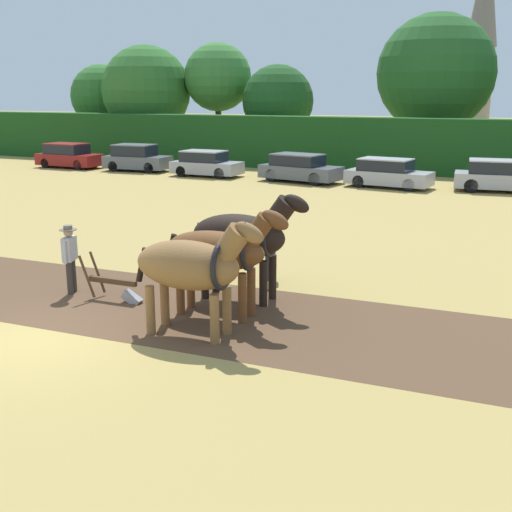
{
  "coord_description": "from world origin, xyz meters",
  "views": [
    {
      "loc": [
        8.38,
        -8.97,
        4.59
      ],
      "look_at": [
        3.05,
        3.56,
        1.1
      ],
      "focal_mm": 45.0,
      "sensor_mm": 36.0,
      "label": 1
    }
  ],
  "objects_px": {
    "draft_horse_lead_right": "(220,251)",
    "parked_car_center_left": "(206,164)",
    "tree_center": "(278,101)",
    "farmer_beside_team": "(270,244)",
    "parked_car_center": "(300,168)",
    "tree_center_right": "(436,73)",
    "tree_left": "(146,91)",
    "parked_car_left": "(137,158)",
    "tree_far_left": "(102,96)",
    "tree_center_left": "(218,77)",
    "parked_car_far_left": "(69,156)",
    "draft_horse_lead_left": "(192,266)",
    "parked_car_right": "(499,176)",
    "farmer_at_plow": "(70,254)",
    "plow": "(118,287)",
    "draft_horse_trail_left": "(243,236)",
    "church_spire": "(482,32)",
    "parked_car_center_right": "(388,174)"
  },
  "relations": [
    {
      "from": "tree_far_left",
      "to": "tree_center_right",
      "type": "bearing_deg",
      "value": 3.57
    },
    {
      "from": "draft_horse_lead_right",
      "to": "draft_horse_trail_left",
      "type": "relative_size",
      "value": 0.99
    },
    {
      "from": "tree_center",
      "to": "farmer_at_plow",
      "type": "bearing_deg",
      "value": -77.72
    },
    {
      "from": "draft_horse_lead_right",
      "to": "tree_far_left",
      "type": "bearing_deg",
      "value": 128.58
    },
    {
      "from": "plow",
      "to": "parked_car_right",
      "type": "xyz_separation_m",
      "value": [
        7.01,
        20.93,
        0.41
      ]
    },
    {
      "from": "tree_center_left",
      "to": "draft_horse_lead_left",
      "type": "relative_size",
      "value": 2.89
    },
    {
      "from": "tree_center_left",
      "to": "tree_center",
      "type": "xyz_separation_m",
      "value": [
        4.82,
        -0.55,
        -1.62
      ]
    },
    {
      "from": "draft_horse_lead_left",
      "to": "farmer_at_plow",
      "type": "relative_size",
      "value": 1.72
    },
    {
      "from": "draft_horse_lead_left",
      "to": "parked_car_right",
      "type": "distance_m",
      "value": 22.55
    },
    {
      "from": "church_spire",
      "to": "parked_car_center_right",
      "type": "xyz_separation_m",
      "value": [
        -0.73,
        -39.67,
        -9.81
      ]
    },
    {
      "from": "tree_left",
      "to": "draft_horse_trail_left",
      "type": "xyz_separation_m",
      "value": [
        20.6,
        -28.64,
        -3.23
      ]
    },
    {
      "from": "tree_left",
      "to": "parked_car_right",
      "type": "height_order",
      "value": "tree_left"
    },
    {
      "from": "tree_center",
      "to": "plow",
      "type": "bearing_deg",
      "value": -75.37
    },
    {
      "from": "draft_horse_trail_left",
      "to": "farmer_at_plow",
      "type": "relative_size",
      "value": 1.79
    },
    {
      "from": "draft_horse_lead_left",
      "to": "draft_horse_lead_right",
      "type": "distance_m",
      "value": 1.2
    },
    {
      "from": "church_spire",
      "to": "parked_car_center",
      "type": "relative_size",
      "value": 4.43
    },
    {
      "from": "tree_center",
      "to": "parked_car_right",
      "type": "bearing_deg",
      "value": -32.85
    },
    {
      "from": "parked_car_far_left",
      "to": "parked_car_center_right",
      "type": "xyz_separation_m",
      "value": [
        20.14,
        -0.8,
        -0.03
      ]
    },
    {
      "from": "plow",
      "to": "parked_car_center_left",
      "type": "distance_m",
      "value": 22.27
    },
    {
      "from": "parked_car_left",
      "to": "parked_car_center_left",
      "type": "height_order",
      "value": "parked_car_left"
    },
    {
      "from": "parked_car_center_left",
      "to": "parked_car_right",
      "type": "relative_size",
      "value": 0.92
    },
    {
      "from": "tree_far_left",
      "to": "tree_center_left",
      "type": "xyz_separation_m",
      "value": [
        9.77,
        0.41,
        1.33
      ]
    },
    {
      "from": "parked_car_center",
      "to": "draft_horse_lead_right",
      "type": "bearing_deg",
      "value": -63.73
    },
    {
      "from": "tree_center_left",
      "to": "parked_car_far_left",
      "type": "distance_m",
      "value": 12.52
    },
    {
      "from": "tree_left",
      "to": "tree_center",
      "type": "distance_m",
      "value": 10.1
    },
    {
      "from": "draft_horse_lead_left",
      "to": "draft_horse_trail_left",
      "type": "xyz_separation_m",
      "value": [
        -0.02,
        2.41,
        0.08
      ]
    },
    {
      "from": "tree_center",
      "to": "farmer_beside_team",
      "type": "relative_size",
      "value": 4.0
    },
    {
      "from": "draft_horse_lead_left",
      "to": "farmer_at_plow",
      "type": "xyz_separation_m",
      "value": [
        -3.93,
        1.26,
        -0.46
      ]
    },
    {
      "from": "parked_car_center_right",
      "to": "tree_center_right",
      "type": "bearing_deg",
      "value": 96.66
    },
    {
      "from": "parked_car_left",
      "to": "parked_car_center",
      "type": "xyz_separation_m",
      "value": [
        10.59,
        -0.76,
        -0.04
      ]
    },
    {
      "from": "tree_center",
      "to": "draft_horse_lead_right",
      "type": "bearing_deg",
      "value": -70.94
    },
    {
      "from": "parked_car_right",
      "to": "tree_center_right",
      "type": "bearing_deg",
      "value": 108.07
    },
    {
      "from": "parked_car_center",
      "to": "tree_center_right",
      "type": "bearing_deg",
      "value": 78.74
    },
    {
      "from": "parked_car_center_right",
      "to": "tree_left",
      "type": "bearing_deg",
      "value": 162.23
    },
    {
      "from": "parked_car_center",
      "to": "tree_left",
      "type": "bearing_deg",
      "value": 159.77
    },
    {
      "from": "tree_center",
      "to": "farmer_at_plow",
      "type": "xyz_separation_m",
      "value": [
        6.65,
        -30.54,
        -3.06
      ]
    },
    {
      "from": "tree_far_left",
      "to": "farmer_at_plow",
      "type": "height_order",
      "value": "tree_far_left"
    },
    {
      "from": "tree_far_left",
      "to": "parked_car_center_left",
      "type": "distance_m",
      "value": 17.8
    },
    {
      "from": "parked_car_center_right",
      "to": "church_spire",
      "type": "bearing_deg",
      "value": 97.05
    },
    {
      "from": "draft_horse_lead_left",
      "to": "parked_car_right",
      "type": "height_order",
      "value": "draft_horse_lead_left"
    },
    {
      "from": "tree_left",
      "to": "plow",
      "type": "bearing_deg",
      "value": -58.88
    },
    {
      "from": "church_spire",
      "to": "draft_horse_lead_left",
      "type": "distance_m",
      "value": 61.73
    },
    {
      "from": "tree_center",
      "to": "farmer_beside_team",
      "type": "bearing_deg",
      "value": -69.17
    },
    {
      "from": "parked_car_center_right",
      "to": "draft_horse_lead_left",
      "type": "bearing_deg",
      "value": -80.04
    },
    {
      "from": "farmer_beside_team",
      "to": "farmer_at_plow",
      "type": "bearing_deg",
      "value": -130.12
    },
    {
      "from": "draft_horse_lead_left",
      "to": "parked_car_left",
      "type": "xyz_separation_m",
      "value": [
        -15.96,
        22.37,
        -0.64
      ]
    },
    {
      "from": "draft_horse_lead_right",
      "to": "parked_car_right",
      "type": "relative_size",
      "value": 0.67
    },
    {
      "from": "tree_center_left",
      "to": "draft_horse_lead_left",
      "type": "bearing_deg",
      "value": -64.54
    },
    {
      "from": "draft_horse_lead_right",
      "to": "parked_car_center_left",
      "type": "relative_size",
      "value": 0.73
    },
    {
      "from": "parked_car_center_left",
      "to": "parked_car_center_right",
      "type": "distance_m",
      "value": 10.32
    }
  ]
}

